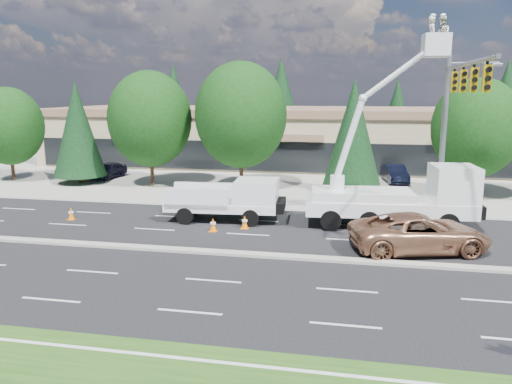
% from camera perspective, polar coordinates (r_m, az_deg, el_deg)
% --- Properties ---
extents(ground, '(140.00, 140.00, 0.00)m').
position_cam_1_polar(ground, '(22.20, -2.63, -7.15)').
color(ground, black).
rests_on(ground, ground).
extents(concrete_apron, '(140.00, 22.00, 0.01)m').
position_cam_1_polar(concrete_apron, '(41.36, 3.91, 1.51)').
color(concrete_apron, gray).
rests_on(concrete_apron, ground).
extents(road_median, '(120.00, 0.55, 0.12)m').
position_cam_1_polar(road_median, '(22.18, -2.64, -7.00)').
color(road_median, gray).
rests_on(road_median, ground).
extents(strip_mall, '(50.40, 15.40, 5.50)m').
position_cam_1_polar(strip_mall, '(50.85, 5.37, 6.53)').
color(strip_mall, tan).
rests_on(strip_mall, ground).
extents(tree_front_a, '(5.39, 5.39, 7.48)m').
position_cam_1_polar(tree_front_a, '(44.66, -26.42, 6.74)').
color(tree_front_a, '#332114').
rests_on(tree_front_a, ground).
extents(tree_front_b, '(4.00, 4.00, 7.88)m').
position_cam_1_polar(tree_front_b, '(41.31, -19.72, 6.77)').
color(tree_front_b, '#332114').
rests_on(tree_front_b, ground).
extents(tree_front_c, '(6.24, 6.24, 8.66)m').
position_cam_1_polar(tree_front_c, '(38.55, -12.03, 8.16)').
color(tree_front_c, '#332114').
rests_on(tree_front_c, ground).
extents(tree_front_d, '(6.67, 6.67, 9.25)m').
position_cam_1_polar(tree_front_d, '(36.38, -1.72, 8.77)').
color(tree_front_d, '#332114').
rests_on(tree_front_d, ground).
extents(tree_front_e, '(4.05, 4.05, 7.98)m').
position_cam_1_polar(tree_front_e, '(35.56, 11.05, 6.68)').
color(tree_front_e, '#332114').
rests_on(tree_front_e, ground).
extents(tree_front_f, '(5.79, 5.79, 8.04)m').
position_cam_1_polar(tree_front_f, '(36.41, 23.85, 6.70)').
color(tree_front_f, '#332114').
rests_on(tree_front_f, ground).
extents(tree_back_a, '(5.38, 5.38, 10.60)m').
position_cam_1_polar(tree_back_a, '(66.57, -9.33, 10.00)').
color(tree_back_a, '#332114').
rests_on(tree_back_a, ground).
extents(tree_back_b, '(5.76, 5.76, 11.35)m').
position_cam_1_polar(tree_back_b, '(63.11, 2.87, 10.44)').
color(tree_back_b, '#332114').
rests_on(tree_back_b, ground).
extents(tree_back_c, '(4.41, 4.41, 8.70)m').
position_cam_1_polar(tree_back_c, '(62.69, 15.78, 8.73)').
color(tree_back_c, '#332114').
rests_on(tree_back_c, ground).
extents(tree_back_d, '(5.45, 5.45, 10.75)m').
position_cam_1_polar(tree_back_d, '(64.73, 26.60, 9.02)').
color(tree_back_d, '#332114').
rests_on(tree_back_d, ground).
extents(signal_mast, '(2.76, 10.16, 9.00)m').
position_cam_1_polar(signal_mast, '(27.96, 21.60, 8.55)').
color(signal_mast, gray).
rests_on(signal_mast, ground).
extents(utility_pickup, '(6.29, 2.75, 2.36)m').
position_cam_1_polar(utility_pickup, '(27.66, -2.96, -1.35)').
color(utility_pickup, white).
rests_on(utility_pickup, ground).
extents(bucket_truck, '(8.87, 3.42, 10.81)m').
position_cam_1_polar(bucket_truck, '(27.26, 16.52, 0.82)').
color(bucket_truck, white).
rests_on(bucket_truck, ground).
extents(traffic_cone_a, '(0.40, 0.40, 0.70)m').
position_cam_1_polar(traffic_cone_a, '(29.88, -20.37, -2.34)').
color(traffic_cone_a, orange).
rests_on(traffic_cone_a, ground).
extents(traffic_cone_b, '(0.40, 0.40, 0.70)m').
position_cam_1_polar(traffic_cone_b, '(25.78, -4.94, -3.76)').
color(traffic_cone_b, orange).
rests_on(traffic_cone_b, ground).
extents(traffic_cone_c, '(0.40, 0.40, 0.70)m').
position_cam_1_polar(traffic_cone_c, '(26.20, -1.31, -3.47)').
color(traffic_cone_c, orange).
rests_on(traffic_cone_c, ground).
extents(traffic_cone_d, '(0.40, 0.40, 0.70)m').
position_cam_1_polar(traffic_cone_d, '(25.38, 19.61, -4.63)').
color(traffic_cone_d, orange).
rests_on(traffic_cone_d, ground).
extents(minivan, '(6.69, 4.38, 1.71)m').
position_cam_1_polar(minivan, '(23.53, 18.18, -4.47)').
color(minivan, '#A26E4E').
rests_on(minivan, ground).
extents(parked_car_west, '(2.06, 4.08, 1.33)m').
position_cam_1_polar(parked_car_west, '(43.32, -16.57, 2.40)').
color(parked_car_west, black).
rests_on(parked_car_west, ground).
extents(parked_car_east, '(2.08, 4.42, 1.40)m').
position_cam_1_polar(parked_car_east, '(41.07, 15.59, 2.03)').
color(parked_car_east, black).
rests_on(parked_car_east, ground).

